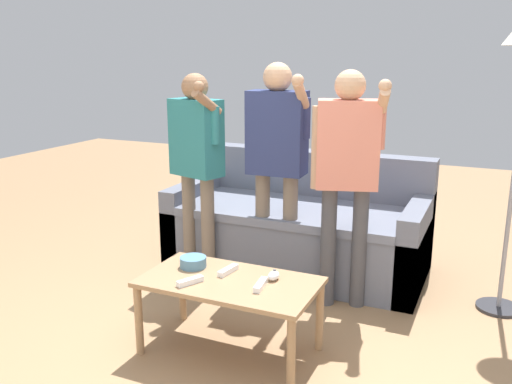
% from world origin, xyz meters
% --- Properties ---
extents(ground_plane, '(12.00, 12.00, 0.00)m').
position_xyz_m(ground_plane, '(0.00, 0.00, 0.00)').
color(ground_plane, '#93704C').
extents(couch, '(1.90, 0.92, 0.86)m').
position_xyz_m(couch, '(-0.18, 1.37, 0.30)').
color(couch, slate).
rests_on(couch, ground).
extents(coffee_table, '(0.95, 0.51, 0.43)m').
position_xyz_m(coffee_table, '(-0.09, 0.01, 0.37)').
color(coffee_table, '#997551').
rests_on(coffee_table, ground).
extents(snack_bowl, '(0.15, 0.15, 0.06)m').
position_xyz_m(snack_bowl, '(-0.36, 0.09, 0.46)').
color(snack_bowl, teal).
rests_on(snack_bowl, coffee_table).
extents(game_remote_nunchuk, '(0.06, 0.09, 0.05)m').
position_xyz_m(game_remote_nunchuk, '(0.12, 0.11, 0.45)').
color(game_remote_nunchuk, white).
rests_on(game_remote_nunchuk, coffee_table).
extents(player_left, '(0.43, 0.39, 1.48)m').
position_xyz_m(player_left, '(-0.77, 0.86, 0.93)').
color(player_left, '#756656').
rests_on(player_left, ground).
extents(player_center, '(0.47, 0.32, 1.56)m').
position_xyz_m(player_center, '(-0.21, 0.96, 0.98)').
color(player_center, '#756656').
rests_on(player_center, ground).
extents(player_right, '(0.48, 0.30, 1.52)m').
position_xyz_m(player_right, '(0.31, 0.85, 0.96)').
color(player_right, '#47474C').
rests_on(player_right, ground).
extents(game_remote_wand_near, '(0.10, 0.15, 0.03)m').
position_xyz_m(game_remote_wand_near, '(-0.26, -0.12, 0.44)').
color(game_remote_wand_near, white).
rests_on(game_remote_wand_near, coffee_table).
extents(game_remote_wand_far, '(0.06, 0.16, 0.03)m').
position_xyz_m(game_remote_wand_far, '(0.10, -0.01, 0.44)').
color(game_remote_wand_far, white).
rests_on(game_remote_wand_far, coffee_table).
extents(game_remote_wand_spare, '(0.06, 0.16, 0.03)m').
position_xyz_m(game_remote_wand_spare, '(-0.14, 0.10, 0.44)').
color(game_remote_wand_spare, white).
rests_on(game_remote_wand_spare, coffee_table).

